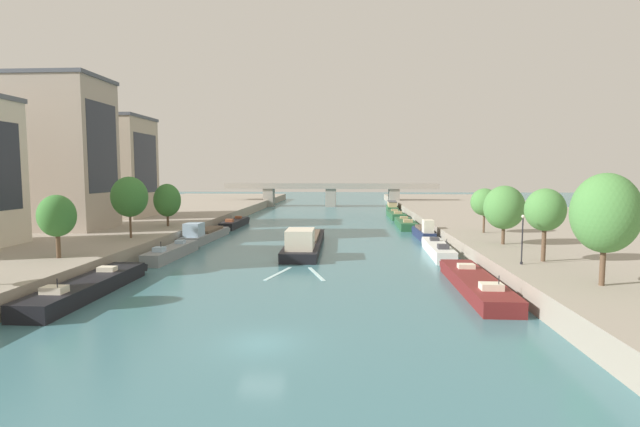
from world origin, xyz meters
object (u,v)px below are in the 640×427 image
object	(u,v)px
lamppost_right_bank	(522,237)
bridge_far	(331,192)
moored_boat_right_gap_after	(405,223)
moored_boat_right_upstream	(392,207)
moored_boat_left_downstream	(205,234)
moored_boat_right_second	(475,283)
moored_boat_left_upstream	(89,287)
moored_boat_left_end	(235,223)
barge_midriver	(305,242)
tree_left_end_of_row	(129,197)
tree_right_nearest	(484,202)
moored_boat_right_end	(396,215)
tree_left_midway	(57,216)
tree_right_third	(605,213)
tree_right_far	(504,207)
tree_right_second	(545,210)
moored_boat_left_gap_after	(173,252)
tree_left_third	(167,200)
moored_boat_right_midway	(424,232)
moored_boat_right_lone	(438,249)

from	to	relation	value
lamppost_right_bank	bridge_far	size ratio (longest dim) A/B	0.07
moored_boat_right_gap_after	moored_boat_right_upstream	world-z (taller)	moored_boat_right_upstream
moored_boat_left_downstream	moored_boat_right_second	xyz separation A→B (m)	(30.50, -26.12, -0.28)
moored_boat_left_upstream	moored_boat_left_end	distance (m)	45.90
barge_midriver	tree_left_end_of_row	xyz separation A→B (m)	(-20.15, -4.11, 5.75)
tree_right_nearest	moored_boat_right_second	bearing A→B (deg)	-107.25
moored_boat_left_upstream	moored_boat_left_end	xyz separation A→B (m)	(0.45, 45.89, 0.01)
moored_boat_right_end	tree_left_midway	size ratio (longest dim) A/B	2.48
moored_boat_right_end	tree_left_midway	world-z (taller)	tree_left_midway
moored_boat_right_upstream	tree_left_end_of_row	size ratio (longest dim) A/B	1.73
moored_boat_left_end	moored_boat_right_second	bearing A→B (deg)	-54.65
tree_left_end_of_row	tree_right_third	world-z (taller)	tree_right_third
tree_right_far	tree_right_second	bearing A→B (deg)	-88.22
barge_midriver	moored_boat_left_gap_after	world-z (taller)	barge_midriver
moored_boat_right_gap_after	bridge_far	distance (m)	50.40
tree_left_midway	tree_left_third	size ratio (longest dim) A/B	0.94
bridge_far	tree_left_midway	bearing A→B (deg)	-103.33
moored_boat_right_gap_after	tree_right_nearest	world-z (taller)	tree_right_nearest
moored_boat_right_second	tree_left_third	bearing A→B (deg)	143.02
tree_right_nearest	moored_boat_left_upstream	bearing A→B (deg)	-145.57
moored_boat_right_upstream	bridge_far	distance (m)	21.44
moored_boat_right_second	moored_boat_right_gap_after	distance (m)	43.62
moored_boat_right_upstream	tree_left_midway	world-z (taller)	tree_left_midway
moored_boat_left_upstream	tree_right_second	distance (m)	38.16
tree_left_end_of_row	bridge_far	xyz separation A→B (m)	(20.70, 76.65, -2.59)
tree_right_third	moored_boat_left_upstream	bearing A→B (deg)	176.54
moored_boat_left_end	barge_midriver	bearing A→B (deg)	-58.31
moored_boat_right_midway	tree_right_second	bearing A→B (deg)	-77.24
tree_left_end_of_row	tree_right_far	world-z (taller)	tree_left_end_of_row
tree_right_second	moored_boat_left_end	bearing A→B (deg)	132.93
tree_right_nearest	moored_boat_right_gap_after	bearing A→B (deg)	109.10
moored_boat_right_upstream	tree_left_third	world-z (taller)	tree_left_third
moored_boat_left_downstream	lamppost_right_bank	xyz separation A→B (m)	(34.71, -24.53, 3.29)
moored_boat_right_second	moored_boat_right_midway	distance (m)	29.59
moored_boat_left_end	tree_right_far	distance (m)	47.36
barge_midriver	moored_boat_left_gap_after	size ratio (longest dim) A/B	1.83
moored_boat_left_downstream	moored_boat_right_midway	size ratio (longest dim) A/B	1.34
tree_right_far	moored_boat_right_end	bearing A→B (deg)	97.82
tree_right_far	lamppost_right_bank	distance (m)	11.46
lamppost_right_bank	moored_boat_left_gap_after	bearing A→B (deg)	161.94
lamppost_right_bank	moored_boat_right_lone	bearing A→B (deg)	105.63
moored_boat_left_downstream	bridge_far	distance (m)	67.41
bridge_far	moored_boat_right_end	bearing A→B (deg)	-64.35
moored_boat_right_end	tree_right_far	world-z (taller)	tree_right_far
tree_left_end_of_row	lamppost_right_bank	distance (m)	42.35
moored_boat_right_second	tree_right_third	size ratio (longest dim) A/B	2.09
tree_left_third	bridge_far	size ratio (longest dim) A/B	0.10
moored_boat_right_second	tree_right_far	xyz separation A→B (m)	(6.27, 12.73, 5.22)
moored_boat_right_midway	bridge_far	world-z (taller)	bridge_far
moored_boat_right_upstream	tree_right_third	bearing A→B (deg)	-85.43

